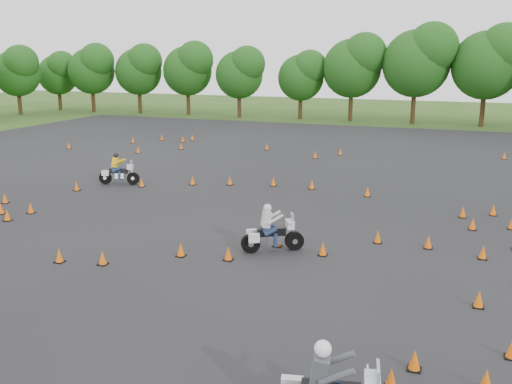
# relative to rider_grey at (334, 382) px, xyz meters

# --- Properties ---
(ground) EXTENTS (140.00, 140.00, 0.00)m
(ground) POSITION_rel_rider_grey_xyz_m (-6.02, 8.09, -0.94)
(ground) COLOR #2D5119
(ground) RESTS_ON ground
(asphalt_pad) EXTENTS (62.00, 62.00, 0.00)m
(asphalt_pad) POSITION_rel_rider_grey_xyz_m (-6.02, 14.09, -0.94)
(asphalt_pad) COLOR black
(asphalt_pad) RESTS_ON ground
(treeline) EXTENTS (86.95, 32.16, 10.45)m
(treeline) POSITION_rel_rider_grey_xyz_m (-2.08, 42.63, 3.55)
(treeline) COLOR #1C4C15
(treeline) RESTS_ON ground
(traffic_cones) EXTENTS (35.95, 33.27, 0.45)m
(traffic_cones) POSITION_rel_rider_grey_xyz_m (-6.07, 13.79, -0.71)
(traffic_cones) COLOR #EB5E09
(traffic_cones) RESTS_ON asphalt_pad
(rider_grey) EXTENTS (2.53, 1.23, 1.88)m
(rider_grey) POSITION_rel_rider_grey_xyz_m (0.00, 0.00, 0.00)
(rider_grey) COLOR #45474E
(rider_grey) RESTS_ON ground
(rider_yellow) EXTENTS (2.23, 1.21, 1.65)m
(rider_yellow) POSITION_rel_rider_grey_xyz_m (-15.06, 15.74, -0.12)
(rider_yellow) COLOR gold
(rider_yellow) RESTS_ON ground
(rider_white) EXTENTS (2.25, 1.73, 1.71)m
(rider_white) POSITION_rel_rider_grey_xyz_m (-4.15, 8.73, -0.08)
(rider_white) COLOR beige
(rider_white) RESTS_ON ground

